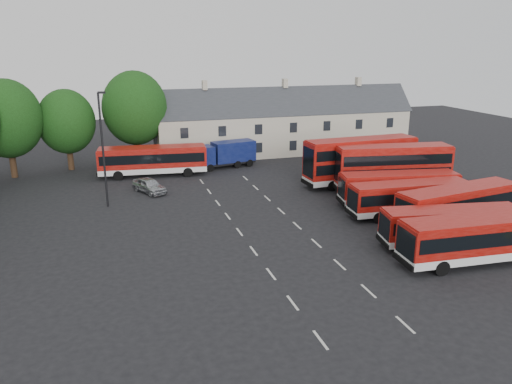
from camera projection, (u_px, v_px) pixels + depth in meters
ground at (246, 241)px, 38.48m from camera, size 140.00×140.00×0.00m
lane_markings at (269, 229)px, 41.01m from camera, size 5.15×33.80×0.01m
terrace_houses at (284, 125)px, 68.77m from camera, size 35.70×7.13×10.06m
bus_row_a at (482, 236)px, 34.16m from camera, size 11.77×3.34×3.29m
bus_row_b at (452, 224)px, 37.06m from camera, size 10.71×4.08×2.96m
bus_row_c at (459, 203)px, 41.37m from camera, size 11.81×4.33×3.27m
bus_row_d at (410, 196)px, 43.59m from camera, size 10.90×3.16×3.04m
bus_row_e at (399, 186)px, 46.50m from camera, size 11.26×4.33×3.11m
bus_dd_south at (393, 165)px, 50.60m from camera, size 11.97×4.42×4.80m
bus_dd_north at (360, 159)px, 53.03m from camera, size 12.37×3.40×5.02m
bus_north at (153, 158)px, 56.77m from camera, size 12.24×3.93×3.40m
box_truck at (227, 153)px, 60.82m from camera, size 7.53×3.60×3.16m
silver_car at (149, 185)px, 50.73m from camera, size 3.60×4.74×1.50m
lamppost at (103, 147)px, 44.98m from camera, size 0.74×0.42×10.60m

